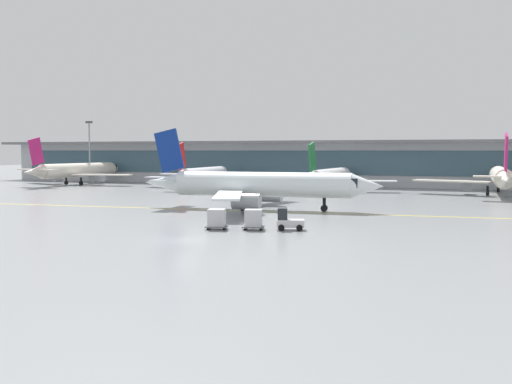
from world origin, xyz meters
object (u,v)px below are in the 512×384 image
at_px(taxiing_regional_jet, 259,185).
at_px(apron_light_mast_0, 90,149).
at_px(gate_airplane_3, 501,177).
at_px(cargo_dolly_trailing, 217,218).
at_px(cargo_dolly_lead, 253,219).
at_px(gate_airplane_0, 78,171).
at_px(gate_airplane_2, 330,176).
at_px(gate_airplane_1, 204,175).
at_px(baggage_tug, 288,221).

xyz_separation_m(taxiing_regional_jet, apron_light_mast_0, (-59.74, 46.41, 4.73)).
xyz_separation_m(gate_airplane_3, cargo_dolly_trailing, (-26.82, -56.07, -2.01)).
xyz_separation_m(gate_airplane_3, cargo_dolly_lead, (-23.43, -55.07, -2.01)).
relative_size(gate_airplane_0, gate_airplane_2, 1.14).
distance_m(gate_airplane_1, cargo_dolly_trailing, 62.16).
relative_size(gate_airplane_2, baggage_tug, 9.40).
bearing_deg(baggage_tug, gate_airplane_1, 106.48).
distance_m(gate_airplane_3, cargo_dolly_trailing, 62.19).
relative_size(gate_airplane_0, gate_airplane_1, 1.13).
xyz_separation_m(gate_airplane_3, apron_light_mast_0, (-89.28, 9.48, 4.80)).
distance_m(gate_airplane_2, taxiing_regional_jet, 37.69).
bearing_deg(cargo_dolly_trailing, gate_airplane_3, 48.06).
relative_size(baggage_tug, cargo_dolly_lead, 1.17).
relative_size(gate_airplane_1, baggage_tug, 9.44).
height_order(gate_airplane_1, baggage_tug, gate_airplane_1).
relative_size(gate_airplane_0, apron_light_mast_0, 2.15).
distance_m(gate_airplane_1, taxiing_regional_jet, 44.26).
xyz_separation_m(gate_airplane_1, gate_airplane_2, (25.30, 1.36, -0.01)).
distance_m(gate_airplane_0, baggage_tug, 86.56).
bearing_deg(taxiing_regional_jet, apron_light_mast_0, 137.57).
bearing_deg(cargo_dolly_trailing, taxiing_regional_jet, 81.71).
distance_m(gate_airplane_0, cargo_dolly_lead, 84.76).
bearing_deg(apron_light_mast_0, baggage_tug, -42.67).
bearing_deg(gate_airplane_3, cargo_dolly_trailing, 153.39).
xyz_separation_m(gate_airplane_2, gate_airplane_3, (29.52, -0.76, 0.36)).
bearing_deg(taxiing_regional_jet, baggage_tug, -66.24).
height_order(gate_airplane_3, cargo_dolly_lead, gate_airplane_3).
xyz_separation_m(gate_airplane_1, taxiing_regional_jet, (25.29, -36.32, 0.42)).
relative_size(gate_airplane_3, taxiing_regional_jet, 0.97).
bearing_deg(gate_airplane_2, baggage_tug, -167.83).
relative_size(gate_airplane_0, taxiing_regional_jet, 0.98).
bearing_deg(baggage_tug, gate_airplane_3, 53.11).
distance_m(baggage_tug, cargo_dolly_lead, 3.31).
bearing_deg(cargo_dolly_trailing, cargo_dolly_lead, 0.00).
bearing_deg(apron_light_mast_0, gate_airplane_3, -6.06).
bearing_deg(gate_airplane_3, gate_airplane_0, 88.01).
height_order(baggage_tug, cargo_dolly_lead, baggage_tug).
height_order(taxiing_regional_jet, cargo_dolly_lead, taxiing_regional_jet).
height_order(gate_airplane_1, taxiing_regional_jet, taxiing_regional_jet).
xyz_separation_m(taxiing_regional_jet, baggage_tug, (9.29, -17.21, -2.24)).
height_order(gate_airplane_3, apron_light_mast_0, apron_light_mast_0).
bearing_deg(gate_airplane_1, gate_airplane_3, -92.82).
xyz_separation_m(gate_airplane_1, apron_light_mast_0, (-34.45, 10.08, 5.16)).
bearing_deg(baggage_tug, taxiing_regional_jet, 101.97).
distance_m(gate_airplane_0, gate_airplane_1, 31.83).
xyz_separation_m(gate_airplane_0, baggage_tug, (66.33, -55.56, -2.17)).
bearing_deg(cargo_dolly_trailing, gate_airplane_1, 100.41).
relative_size(gate_airplane_3, cargo_dolly_lead, 12.47).
distance_m(cargo_dolly_lead, cargo_dolly_trailing, 3.53).
height_order(taxiing_regional_jet, cargo_dolly_trailing, taxiing_regional_jet).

